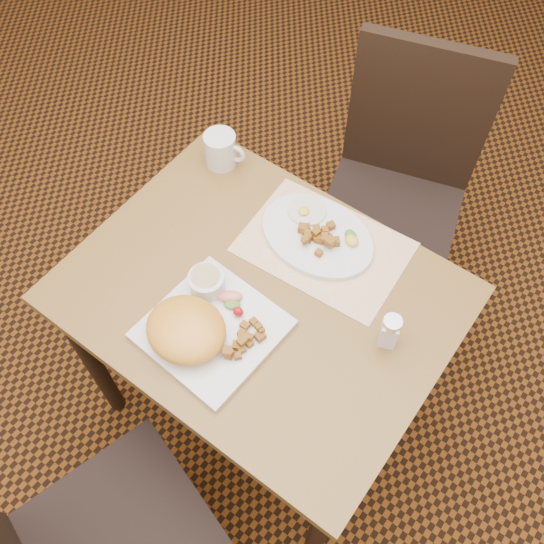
{
  "coord_description": "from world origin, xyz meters",
  "views": [
    {
      "loc": [
        0.46,
        -0.57,
        2.0
      ],
      "look_at": [
        0.02,
        0.03,
        0.82
      ],
      "focal_mm": 40.0,
      "sensor_mm": 36.0,
      "label": 1
    }
  ],
  "objects": [
    {
      "name": "plate_oval",
      "position": [
        0.02,
        0.21,
        0.76
      ],
      "size": [
        0.32,
        0.24,
        0.02
      ],
      "primitive_type": null,
      "rotation": [
        0.0,
        0.0,
        -0.06
      ],
      "color": "silver",
      "rests_on": "placemat"
    },
    {
      "name": "hollandaise_mound",
      "position": [
        -0.06,
        -0.2,
        0.8
      ],
      "size": [
        0.19,
        0.17,
        0.07
      ],
      "color": "gold",
      "rests_on": "plate_square"
    },
    {
      "name": "coffee_mug",
      "position": [
        -0.33,
        0.27,
        0.8
      ],
      "size": [
        0.12,
        0.09,
        0.1
      ],
      "color": "silver",
      "rests_on": "table"
    },
    {
      "name": "chair_far",
      "position": [
        0.03,
        0.68,
        0.54
      ],
      "size": [
        0.52,
        0.53,
        0.97
      ],
      "rotation": [
        0.0,
        0.0,
        3.43
      ],
      "color": "black",
      "rests_on": "ground"
    },
    {
      "name": "ground",
      "position": [
        0.0,
        0.0,
        0.0
      ],
      "size": [
        8.0,
        8.0,
        0.0
      ],
      "primitive_type": "plane",
      "color": "black",
      "rests_on": "ground"
    },
    {
      "name": "salt_shaker",
      "position": [
        0.31,
        0.07,
        0.8
      ],
      "size": [
        0.06,
        0.06,
        0.1
      ],
      "color": "white",
      "rests_on": "table"
    },
    {
      "name": "plate_square",
      "position": [
        -0.02,
        -0.15,
        0.76
      ],
      "size": [
        0.3,
        0.3,
        0.02
      ],
      "primitive_type": "cube",
      "rotation": [
        0.0,
        0.0,
        -0.06
      ],
      "color": "silver",
      "rests_on": "table"
    },
    {
      "name": "ramekin",
      "position": [
        -0.1,
        -0.07,
        0.79
      ],
      "size": [
        0.09,
        0.09,
        0.05
      ],
      "color": "silver",
      "rests_on": "plate_square"
    },
    {
      "name": "home_fries_ov",
      "position": [
        0.03,
        0.2,
        0.78
      ],
      "size": [
        0.12,
        0.11,
        0.03
      ],
      "color": "#985E18",
      "rests_on": "plate_oval"
    },
    {
      "name": "home_fries_sq",
      "position": [
        0.06,
        -0.14,
        0.78
      ],
      "size": [
        0.07,
        0.12,
        0.03
      ],
      "color": "#985E18",
      "rests_on": "plate_square"
    },
    {
      "name": "garnish_ov",
      "position": [
        0.1,
        0.25,
        0.78
      ],
      "size": [
        0.06,
        0.06,
        0.02
      ],
      "color": "#387223",
      "rests_on": "plate_oval"
    },
    {
      "name": "garnish_sq",
      "position": [
        -0.03,
        -0.07,
        0.78
      ],
      "size": [
        0.09,
        0.06,
        0.03
      ],
      "color": "#387223",
      "rests_on": "plate_square"
    },
    {
      "name": "table",
      "position": [
        0.0,
        0.0,
        0.64
      ],
      "size": [
        0.9,
        0.7,
        0.75
      ],
      "color": "brown",
      "rests_on": "ground"
    },
    {
      "name": "fried_egg",
      "position": [
        -0.04,
        0.26,
        0.77
      ],
      "size": [
        0.1,
        0.1,
        0.02
      ],
      "color": "white",
      "rests_on": "plate_oval"
    },
    {
      "name": "placemat",
      "position": [
        0.05,
        0.2,
        0.75
      ],
      "size": [
        0.42,
        0.31,
        0.0
      ],
      "primitive_type": "cube",
      "rotation": [
        0.0,
        0.0,
        0.07
      ],
      "color": "white",
      "rests_on": "table"
    }
  ]
}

